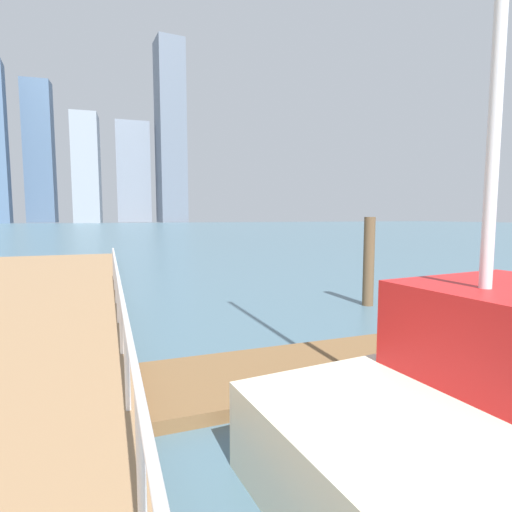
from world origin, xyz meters
TOP-DOWN VIEW (x-y plane):
  - ground_plane at (0.00, 20.00)m, footprint 300.00×300.00m
  - floating_dock at (2.00, 11.26)m, footprint 10.99×2.00m
  - dock_piling_1 at (3.58, 15.14)m, footprint 0.31×0.31m
  - moored_boat_2 at (0.29, 8.63)m, footprint 4.76×2.54m
  - skyline_tower_1 at (-27.59, 187.49)m, footprint 10.88×8.24m
  - skyline_tower_2 at (-9.79, 169.38)m, footprint 9.90×12.09m
  - skyline_tower_3 at (8.11, 188.17)m, footprint 14.23×11.22m
  - skyline_tower_4 at (22.69, 177.88)m, footprint 11.79×13.14m

SIDE VIEW (x-z plane):
  - ground_plane at x=0.00m, z-range 0.00..0.00m
  - floating_dock at x=2.00m, z-range 0.00..0.18m
  - moored_boat_2 at x=0.29m, z-range -4.16..5.65m
  - dock_piling_1 at x=3.58m, z-range 0.00..2.51m
  - skyline_tower_2 at x=-9.79m, z-range 0.00..39.93m
  - skyline_tower_3 at x=8.11m, z-range 0.00..42.20m
  - skyline_tower_1 at x=-27.59m, z-range 0.00..55.30m
  - skyline_tower_4 at x=22.69m, z-range 0.00..73.85m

